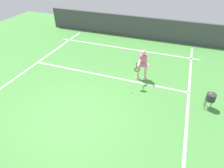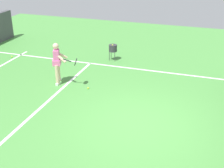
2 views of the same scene
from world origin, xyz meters
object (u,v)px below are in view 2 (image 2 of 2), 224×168
at_px(ball_hopper, 113,48).
at_px(tennis_player, 58,62).
at_px(tennis_ball_mid, 88,88).
at_px(tennis_ball_near, 12,57).

bearing_deg(ball_hopper, tennis_player, -20.61).
bearing_deg(tennis_ball_mid, ball_hopper, -178.13).
relative_size(tennis_player, ball_hopper, 2.09).
relative_size(tennis_player, tennis_ball_mid, 23.48).
distance_m(tennis_player, tennis_ball_mid, 1.49).
xyz_separation_m(tennis_ball_near, ball_hopper, (-1.15, 4.51, 0.51)).
distance_m(tennis_ball_near, ball_hopper, 4.69).
distance_m(tennis_ball_near, tennis_ball_mid, 5.04).
relative_size(tennis_ball_near, ball_hopper, 0.09).
height_order(tennis_player, ball_hopper, tennis_player).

